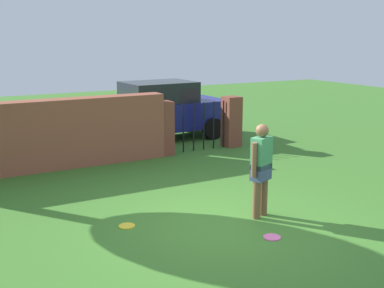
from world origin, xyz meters
TOP-DOWN VIEW (x-y plane):
  - ground_plane at (0.00, 0.00)m, footprint 40.00×40.00m
  - brick_wall at (-1.50, 4.91)m, footprint 5.42×0.50m
  - person at (0.82, 0.08)m, footprint 0.51×0.34m
  - fence_gate at (2.37, 4.91)m, footprint 2.55×0.44m
  - car at (2.04, 6.74)m, footprint 4.27×2.07m
  - frisbee_yellow at (-1.35, 0.75)m, footprint 0.27×0.27m
  - frisbee_pink at (0.44, -0.76)m, footprint 0.27×0.27m

SIDE VIEW (x-z plane):
  - ground_plane at x=0.00m, z-range 0.00..0.00m
  - frisbee_yellow at x=-1.35m, z-range 0.00..0.02m
  - frisbee_pink at x=0.44m, z-range 0.00..0.02m
  - fence_gate at x=2.37m, z-range 0.00..1.40m
  - brick_wall at x=-1.50m, z-range 0.00..1.62m
  - car at x=2.04m, z-range 0.00..1.72m
  - person at x=0.82m, z-range 0.09..1.71m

